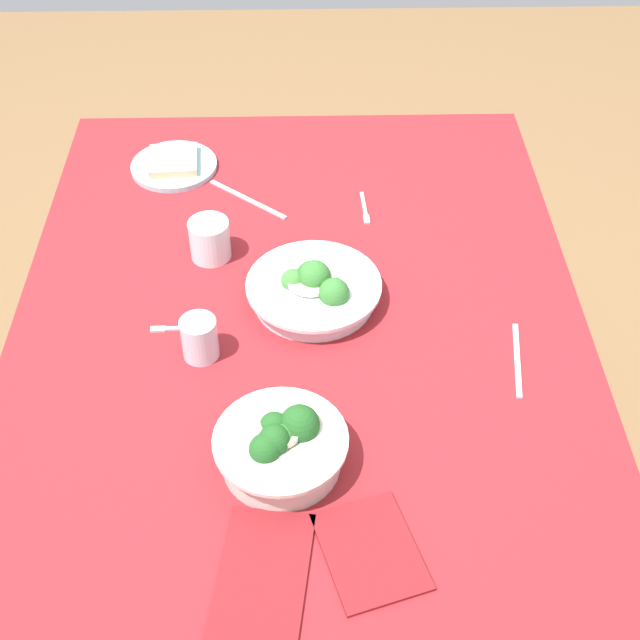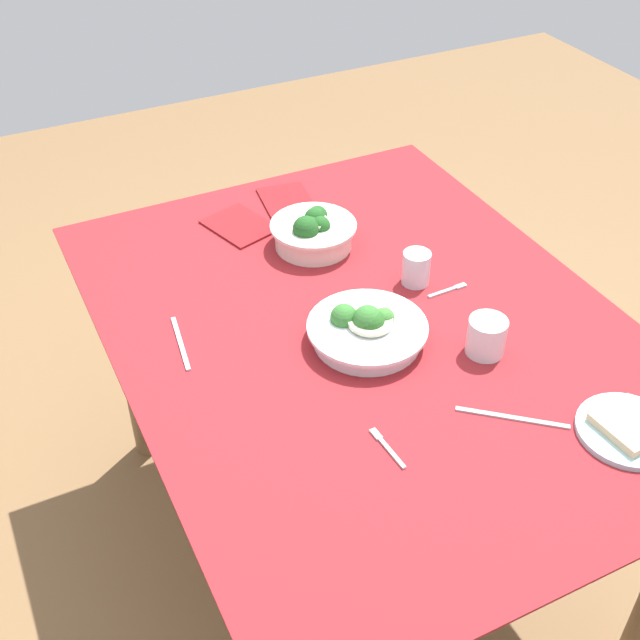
{
  "view_description": "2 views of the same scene",
  "coord_description": "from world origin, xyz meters",
  "px_view_note": "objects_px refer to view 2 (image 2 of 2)",
  "views": [
    {
      "loc": [
        -1.18,
        -0.01,
        1.89
      ],
      "look_at": [
        -0.06,
        -0.04,
        0.8
      ],
      "focal_mm": 48.7,
      "sensor_mm": 36.0,
      "label": 1
    },
    {
      "loc": [
        1.19,
        -0.71,
        1.89
      ],
      "look_at": [
        -0.03,
        -0.11,
        0.8
      ],
      "focal_mm": 46.0,
      "sensor_mm": 36.0,
      "label": 2
    }
  ],
  "objects_px": {
    "table_knife_right": "(181,343)",
    "fork_by_near_bowl": "(449,290)",
    "broccoli_bowl_near": "(367,329)",
    "broccoli_bowl_far": "(313,232)",
    "water_glass_center": "(486,336)",
    "napkin_folded_lower": "(289,205)",
    "bread_side_plate": "(629,429)",
    "napkin_folded_upper": "(240,226)",
    "fork_by_far_bowl": "(386,446)",
    "table_knife_left": "(512,418)",
    "water_glass_side": "(416,268)"
  },
  "relations": [
    {
      "from": "broccoli_bowl_far",
      "to": "water_glass_side",
      "type": "height_order",
      "value": "broccoli_bowl_far"
    },
    {
      "from": "fork_by_near_bowl",
      "to": "napkin_folded_lower",
      "type": "xyz_separation_m",
      "value": [
        -0.51,
        -0.17,
        0.0
      ]
    },
    {
      "from": "broccoli_bowl_near",
      "to": "napkin_folded_upper",
      "type": "height_order",
      "value": "broccoli_bowl_near"
    },
    {
      "from": "napkin_folded_lower",
      "to": "napkin_folded_upper",
      "type": "bearing_deg",
      "value": -76.86
    },
    {
      "from": "water_glass_side",
      "to": "table_knife_left",
      "type": "relative_size",
      "value": 0.37
    },
    {
      "from": "water_glass_center",
      "to": "napkin_folded_upper",
      "type": "bearing_deg",
      "value": -157.84
    },
    {
      "from": "bread_side_plate",
      "to": "water_glass_center",
      "type": "bearing_deg",
      "value": -161.27
    },
    {
      "from": "broccoli_bowl_far",
      "to": "fork_by_far_bowl",
      "type": "height_order",
      "value": "broccoli_bowl_far"
    },
    {
      "from": "broccoli_bowl_far",
      "to": "table_knife_left",
      "type": "height_order",
      "value": "broccoli_bowl_far"
    },
    {
      "from": "napkin_folded_lower",
      "to": "bread_side_plate",
      "type": "bearing_deg",
      "value": 12.44
    },
    {
      "from": "table_knife_right",
      "to": "fork_by_near_bowl",
      "type": "bearing_deg",
      "value": 89.63
    },
    {
      "from": "water_glass_side",
      "to": "table_knife_right",
      "type": "xyz_separation_m",
      "value": [
        -0.03,
        -0.56,
        -0.04
      ]
    },
    {
      "from": "water_glass_side",
      "to": "fork_by_near_bowl",
      "type": "xyz_separation_m",
      "value": [
        0.06,
        0.05,
        -0.04
      ]
    },
    {
      "from": "broccoli_bowl_far",
      "to": "napkin_folded_lower",
      "type": "relative_size",
      "value": 0.98
    },
    {
      "from": "bread_side_plate",
      "to": "napkin_folded_lower",
      "type": "xyz_separation_m",
      "value": [
        -1.03,
        -0.23,
        -0.01
      ]
    },
    {
      "from": "bread_side_plate",
      "to": "table_knife_left",
      "type": "xyz_separation_m",
      "value": [
        -0.13,
        -0.17,
        -0.01
      ]
    },
    {
      "from": "broccoli_bowl_far",
      "to": "fork_by_far_bowl",
      "type": "xyz_separation_m",
      "value": [
        0.66,
        -0.17,
        -0.04
      ]
    },
    {
      "from": "bread_side_plate",
      "to": "broccoli_bowl_near",
      "type": "bearing_deg",
      "value": -145.47
    },
    {
      "from": "table_knife_left",
      "to": "broccoli_bowl_near",
      "type": "bearing_deg",
      "value": -27.22
    },
    {
      "from": "water_glass_side",
      "to": "napkin_folded_upper",
      "type": "distance_m",
      "value": 0.49
    },
    {
      "from": "bread_side_plate",
      "to": "fork_by_near_bowl",
      "type": "relative_size",
      "value": 1.88
    },
    {
      "from": "bread_side_plate",
      "to": "water_glass_side",
      "type": "height_order",
      "value": "water_glass_side"
    },
    {
      "from": "water_glass_center",
      "to": "fork_by_far_bowl",
      "type": "xyz_separation_m",
      "value": [
        0.14,
        -0.32,
        -0.04
      ]
    },
    {
      "from": "table_knife_right",
      "to": "table_knife_left",
      "type": "bearing_deg",
      "value": 53.57
    },
    {
      "from": "broccoli_bowl_near",
      "to": "broccoli_bowl_far",
      "type": "bearing_deg",
      "value": 171.35
    },
    {
      "from": "bread_side_plate",
      "to": "water_glass_center",
      "type": "distance_m",
      "value": 0.33
    },
    {
      "from": "broccoli_bowl_near",
      "to": "table_knife_right",
      "type": "relative_size",
      "value": 1.43
    },
    {
      "from": "table_knife_right",
      "to": "water_glass_side",
      "type": "bearing_deg",
      "value": 95.26
    },
    {
      "from": "fork_by_far_bowl",
      "to": "table_knife_left",
      "type": "height_order",
      "value": "same"
    },
    {
      "from": "broccoli_bowl_far",
      "to": "table_knife_left",
      "type": "bearing_deg",
      "value": 6.63
    },
    {
      "from": "napkin_folded_upper",
      "to": "broccoli_bowl_near",
      "type": "bearing_deg",
      "value": 7.63
    },
    {
      "from": "broccoli_bowl_far",
      "to": "table_knife_right",
      "type": "xyz_separation_m",
      "value": [
        0.21,
        -0.42,
        -0.04
      ]
    },
    {
      "from": "fork_by_far_bowl",
      "to": "fork_by_near_bowl",
      "type": "bearing_deg",
      "value": -49.26
    },
    {
      "from": "fork_by_far_bowl",
      "to": "napkin_folded_lower",
      "type": "bearing_deg",
      "value": -16.02
    },
    {
      "from": "fork_by_far_bowl",
      "to": "napkin_folded_lower",
      "type": "height_order",
      "value": "napkin_folded_lower"
    },
    {
      "from": "napkin_folded_lower",
      "to": "table_knife_right",
      "type": "bearing_deg",
      "value": -46.85
    },
    {
      "from": "broccoli_bowl_near",
      "to": "bread_side_plate",
      "type": "bearing_deg",
      "value": 34.53
    },
    {
      "from": "water_glass_center",
      "to": "napkin_folded_lower",
      "type": "distance_m",
      "value": 0.73
    },
    {
      "from": "broccoli_bowl_far",
      "to": "napkin_folded_upper",
      "type": "relative_size",
      "value": 1.22
    },
    {
      "from": "fork_by_far_bowl",
      "to": "bread_side_plate",
      "type": "bearing_deg",
      "value": -114.75
    },
    {
      "from": "broccoli_bowl_far",
      "to": "water_glass_side",
      "type": "distance_m",
      "value": 0.28
    },
    {
      "from": "water_glass_side",
      "to": "napkin_folded_upper",
      "type": "height_order",
      "value": "water_glass_side"
    },
    {
      "from": "water_glass_side",
      "to": "table_knife_right",
      "type": "bearing_deg",
      "value": -92.88
    },
    {
      "from": "broccoli_bowl_near",
      "to": "water_glass_side",
      "type": "relative_size",
      "value": 3.18
    },
    {
      "from": "fork_by_near_bowl",
      "to": "table_knife_left",
      "type": "height_order",
      "value": "same"
    },
    {
      "from": "fork_by_near_bowl",
      "to": "fork_by_far_bowl",
      "type": "bearing_deg",
      "value": -137.87
    },
    {
      "from": "water_glass_side",
      "to": "napkin_folded_lower",
      "type": "bearing_deg",
      "value": -164.77
    },
    {
      "from": "fork_by_near_bowl",
      "to": "napkin_folded_lower",
      "type": "relative_size",
      "value": 0.48
    },
    {
      "from": "broccoli_bowl_near",
      "to": "napkin_folded_upper",
      "type": "xyz_separation_m",
      "value": [
        -0.54,
        -0.07,
        -0.03
      ]
    },
    {
      "from": "water_glass_side",
      "to": "broccoli_bowl_near",
      "type": "bearing_deg",
      "value": -56.33
    }
  ]
}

